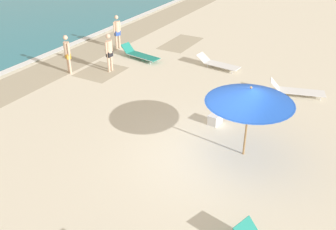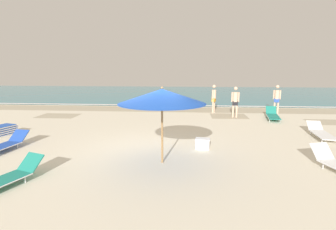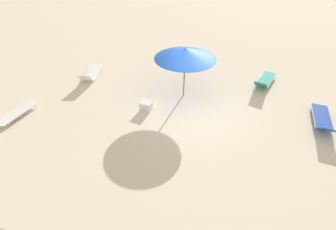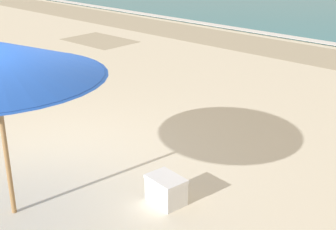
{
  "view_description": "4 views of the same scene",
  "coord_description": "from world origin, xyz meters",
  "px_view_note": "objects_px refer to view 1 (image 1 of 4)",
  "views": [
    {
      "loc": [
        -8.85,
        -3.37,
        6.67
      ],
      "look_at": [
        0.48,
        1.78,
        0.71
      ],
      "focal_mm": 40.0,
      "sensor_mm": 36.0,
      "label": 1
    },
    {
      "loc": [
        1.34,
        -8.29,
        2.82
      ],
      "look_at": [
        0.56,
        1.41,
        1.05
      ],
      "focal_mm": 28.0,
      "sensor_mm": 36.0,
      "label": 2
    },
    {
      "loc": [
        -0.97,
        7.72,
        5.61
      ],
      "look_at": [
        0.65,
        1.62,
        0.67
      ],
      "focal_mm": 24.0,
      "sensor_mm": 36.0,
      "label": 3
    },
    {
      "loc": [
        5.44,
        -3.27,
        3.34
      ],
      "look_at": [
        0.88,
        1.75,
        0.67
      ],
      "focal_mm": 50.0,
      "sensor_mm": 36.0,
      "label": 4
    }
  ],
  "objects_px": {
    "beach_umbrella": "(250,96)",
    "beachgoer_wading_adult": "(109,50)",
    "beachgoer_strolling_adult": "(117,30)",
    "sun_lounger_under_umbrella": "(296,90)",
    "sun_lounger_near_water_left": "(140,54)",
    "beachgoer_shoreline_child": "(67,52)",
    "sun_lounger_near_water_right": "(218,64)",
    "cooler_box": "(215,119)"
  },
  "relations": [
    {
      "from": "sun_lounger_under_umbrella",
      "to": "cooler_box",
      "type": "height_order",
      "value": "sun_lounger_under_umbrella"
    },
    {
      "from": "beachgoer_wading_adult",
      "to": "beachgoer_strolling_adult",
      "type": "distance_m",
      "value": 3.2
    },
    {
      "from": "sun_lounger_near_water_right",
      "to": "beachgoer_wading_adult",
      "type": "xyz_separation_m",
      "value": [
        -2.78,
        4.18,
        0.79
      ]
    },
    {
      "from": "sun_lounger_near_water_left",
      "to": "beachgoer_strolling_adult",
      "type": "xyz_separation_m",
      "value": [
        0.76,
        1.87,
        0.79
      ]
    },
    {
      "from": "sun_lounger_under_umbrella",
      "to": "beachgoer_strolling_adult",
      "type": "distance_m",
      "value": 9.73
    },
    {
      "from": "beachgoer_strolling_adult",
      "to": "cooler_box",
      "type": "bearing_deg",
      "value": -105.95
    },
    {
      "from": "sun_lounger_near_water_left",
      "to": "sun_lounger_near_water_right",
      "type": "relative_size",
      "value": 1.03
    },
    {
      "from": "sun_lounger_near_water_right",
      "to": "cooler_box",
      "type": "xyz_separation_m",
      "value": [
        -4.9,
        -1.91,
        -0.02
      ]
    },
    {
      "from": "cooler_box",
      "to": "beachgoer_strolling_adult",
      "type": "bearing_deg",
      "value": -114.88
    },
    {
      "from": "beachgoer_wading_adult",
      "to": "beachgoer_shoreline_child",
      "type": "xyz_separation_m",
      "value": [
        -1.07,
        1.51,
        0.0
      ]
    },
    {
      "from": "beachgoer_strolling_adult",
      "to": "beachgoer_wading_adult",
      "type": "bearing_deg",
      "value": -133.95
    },
    {
      "from": "sun_lounger_near_water_left",
      "to": "beachgoer_shoreline_child",
      "type": "height_order",
      "value": "beachgoer_shoreline_child"
    },
    {
      "from": "beach_umbrella",
      "to": "beachgoer_shoreline_child",
      "type": "relative_size",
      "value": 1.45
    },
    {
      "from": "sun_lounger_under_umbrella",
      "to": "beachgoer_shoreline_child",
      "type": "bearing_deg",
      "value": 89.67
    },
    {
      "from": "beachgoer_strolling_adult",
      "to": "sun_lounger_under_umbrella",
      "type": "bearing_deg",
      "value": -80.53
    },
    {
      "from": "sun_lounger_near_water_left",
      "to": "sun_lounger_near_water_right",
      "type": "xyz_separation_m",
      "value": [
        0.74,
        -3.88,
        -0.01
      ]
    },
    {
      "from": "beachgoer_shoreline_child",
      "to": "cooler_box",
      "type": "bearing_deg",
      "value": -161.49
    },
    {
      "from": "sun_lounger_near_water_right",
      "to": "beachgoer_shoreline_child",
      "type": "bearing_deg",
      "value": 130.8
    },
    {
      "from": "sun_lounger_under_umbrella",
      "to": "beachgoer_strolling_adult",
      "type": "bearing_deg",
      "value": 67.0
    },
    {
      "from": "beach_umbrella",
      "to": "beachgoer_wading_adult",
      "type": "xyz_separation_m",
      "value": [
        3.39,
        7.56,
        -1.0
      ]
    },
    {
      "from": "cooler_box",
      "to": "beachgoer_wading_adult",
      "type": "bearing_deg",
      "value": -101.39
    },
    {
      "from": "sun_lounger_near_water_right",
      "to": "beachgoer_strolling_adult",
      "type": "xyz_separation_m",
      "value": [
        0.02,
        5.75,
        0.79
      ]
    },
    {
      "from": "sun_lounger_under_umbrella",
      "to": "beachgoer_shoreline_child",
      "type": "relative_size",
      "value": 1.27
    },
    {
      "from": "sun_lounger_near_water_right",
      "to": "cooler_box",
      "type": "height_order",
      "value": "sun_lounger_near_water_right"
    },
    {
      "from": "cooler_box",
      "to": "sun_lounger_near_water_right",
      "type": "bearing_deg",
      "value": -150.91
    },
    {
      "from": "beachgoer_wading_adult",
      "to": "cooler_box",
      "type": "xyz_separation_m",
      "value": [
        -2.12,
        -6.09,
        -0.81
      ]
    },
    {
      "from": "beachgoer_wading_adult",
      "to": "beachgoer_shoreline_child",
      "type": "distance_m",
      "value": 1.85
    },
    {
      "from": "sun_lounger_near_water_right",
      "to": "beachgoer_wading_adult",
      "type": "bearing_deg",
      "value": 130.32
    },
    {
      "from": "beach_umbrella",
      "to": "cooler_box",
      "type": "xyz_separation_m",
      "value": [
        1.27,
        1.48,
        -1.81
      ]
    },
    {
      "from": "beach_umbrella",
      "to": "sun_lounger_under_umbrella",
      "type": "relative_size",
      "value": 1.14
    },
    {
      "from": "beachgoer_wading_adult",
      "to": "beachgoer_strolling_adult",
      "type": "relative_size",
      "value": 1.0
    },
    {
      "from": "sun_lounger_near_water_left",
      "to": "cooler_box",
      "type": "height_order",
      "value": "sun_lounger_near_water_left"
    },
    {
      "from": "beach_umbrella",
      "to": "sun_lounger_near_water_right",
      "type": "height_order",
      "value": "beach_umbrella"
    },
    {
      "from": "beachgoer_strolling_adult",
      "to": "cooler_box",
      "type": "distance_m",
      "value": 9.13
    },
    {
      "from": "sun_lounger_near_water_right",
      "to": "beachgoer_strolling_adult",
      "type": "relative_size",
      "value": 1.23
    },
    {
      "from": "sun_lounger_near_water_right",
      "to": "beachgoer_wading_adult",
      "type": "distance_m",
      "value": 5.08
    },
    {
      "from": "sun_lounger_near_water_left",
      "to": "sun_lounger_under_umbrella",
      "type": "bearing_deg",
      "value": -83.34
    },
    {
      "from": "sun_lounger_under_umbrella",
      "to": "beachgoer_wading_adult",
      "type": "relative_size",
      "value": 1.27
    },
    {
      "from": "beach_umbrella",
      "to": "beachgoer_wading_adult",
      "type": "height_order",
      "value": "beach_umbrella"
    },
    {
      "from": "beachgoer_shoreline_child",
      "to": "sun_lounger_near_water_right",
      "type": "bearing_deg",
      "value": -119.53
    },
    {
      "from": "sun_lounger_under_umbrella",
      "to": "beach_umbrella",
      "type": "bearing_deg",
      "value": 158.58
    },
    {
      "from": "sun_lounger_under_umbrella",
      "to": "cooler_box",
      "type": "distance_m",
      "value": 4.18
    }
  ]
}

